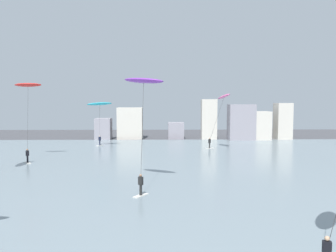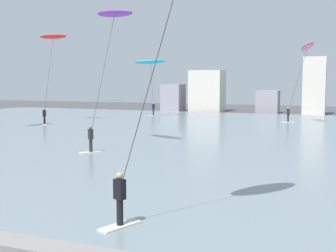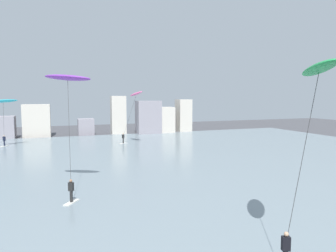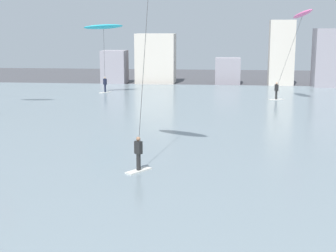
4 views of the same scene
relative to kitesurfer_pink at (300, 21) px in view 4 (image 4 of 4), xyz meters
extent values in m
cube|color=gray|center=(-5.08, -12.61, -7.29)|extent=(84.00, 52.00, 0.10)
cube|color=gray|center=(-20.01, 14.89, -5.32)|extent=(2.94, 3.11, 4.04)
cube|color=beige|center=(-15.00, 15.84, -4.30)|extent=(4.77, 3.55, 6.08)
cube|color=gray|center=(-6.10, 15.82, -5.75)|extent=(3.03, 2.62, 3.18)
cube|color=beige|center=(0.11, 14.44, -3.50)|extent=(2.89, 2.14, 7.67)
cube|color=gray|center=(6.04, 13.22, -3.99)|extent=(4.83, 3.08, 6.69)
cube|color=silver|center=(-1.69, 1.27, -7.21)|extent=(1.45, 1.02, 0.06)
cylinder|color=black|center=(-1.69, 1.27, -6.79)|extent=(0.20, 0.20, 0.78)
cube|color=black|center=(-1.69, 1.27, -6.10)|extent=(0.35, 0.40, 0.60)
sphere|color=tan|center=(-1.69, 1.27, -5.69)|extent=(0.20, 0.20, 0.20)
cylinder|color=#333333|center=(-0.77, 0.58, -2.86)|extent=(1.87, 1.41, 6.59)
ellipsoid|color=pink|center=(0.15, -0.11, 0.59)|extent=(1.96, 3.65, 1.19)
cube|color=silver|center=(-18.87, 4.85, -7.21)|extent=(1.10, 1.43, 0.06)
cylinder|color=#191E33|center=(-18.87, 4.85, -6.79)|extent=(0.20, 0.20, 0.78)
cube|color=#191E33|center=(-18.87, 4.85, -6.10)|extent=(0.40, 0.36, 0.60)
sphere|color=beige|center=(-18.87, 4.85, -5.69)|extent=(0.20, 0.20, 0.20)
cylinder|color=#333333|center=(-18.67, 3.98, -3.40)|extent=(0.43, 1.77, 5.51)
ellipsoid|color=#28B2C6|center=(-18.47, 3.10, -0.50)|extent=(4.08, 2.79, 0.80)
cube|color=silver|center=(-10.53, -23.75, -7.21)|extent=(1.16, 1.40, 0.06)
cylinder|color=black|center=(-10.53, -23.75, -6.79)|extent=(0.20, 0.20, 0.78)
cube|color=black|center=(-10.53, -23.75, -6.10)|extent=(0.40, 0.38, 0.60)
sphere|color=#9E7051|center=(-10.53, -23.75, -5.69)|extent=(0.20, 0.20, 0.20)
cylinder|color=#333333|center=(-10.48, -22.26, -2.41)|extent=(0.13, 3.01, 7.49)
camera|label=1|loc=(-9.02, -47.71, -0.32)|focal=35.05mm
camera|label=2|loc=(3.53, -46.41, -2.96)|focal=46.72mm
camera|label=3|loc=(-11.19, -44.61, -0.04)|focal=31.66mm
camera|label=4|loc=(-6.73, -45.90, -0.72)|focal=53.37mm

